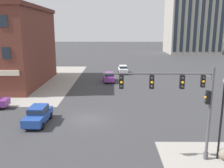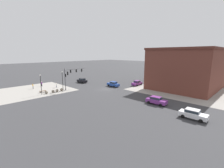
% 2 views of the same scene
% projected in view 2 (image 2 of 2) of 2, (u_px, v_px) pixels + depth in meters
% --- Properties ---
extents(ground_plane, '(320.00, 320.00, 0.00)m').
position_uv_depth(ground_plane, '(105.00, 89.00, 47.60)').
color(ground_plane, '#38383A').
extents(sidewalk_corner_slab, '(20.00, 19.00, 0.02)m').
position_uv_depth(sidewalk_corner_slab, '(33.00, 90.00, 46.34)').
color(sidewalk_corner_slab, gray).
rests_on(sidewalk_corner_slab, ground).
extents(sidewalk_far_corner, '(32.00, 32.00, 0.02)m').
position_uv_depth(sidewalk_far_corner, '(196.00, 89.00, 47.88)').
color(sidewalk_far_corner, gray).
rests_on(sidewalk_far_corner, ground).
extents(traffic_signal_main, '(7.32, 2.09, 6.55)m').
position_uv_depth(traffic_signal_main, '(70.00, 75.00, 46.59)').
color(traffic_signal_main, '#4C4C51').
rests_on(traffic_signal_main, ground).
extents(bollard_sphere_curb_a, '(0.83, 0.83, 0.83)m').
position_uv_depth(bollard_sphere_curb_a, '(62.00, 90.00, 45.53)').
color(bollard_sphere_curb_a, gray).
rests_on(bollard_sphere_curb_a, ground).
extents(bollard_sphere_curb_b, '(0.83, 0.83, 0.83)m').
position_uv_depth(bollard_sphere_curb_b, '(57.00, 90.00, 44.36)').
color(bollard_sphere_curb_b, gray).
rests_on(bollard_sphere_curb_b, ground).
extents(bollard_sphere_curb_c, '(0.83, 0.83, 0.83)m').
position_uv_depth(bollard_sphere_curb_c, '(53.00, 91.00, 43.41)').
color(bollard_sphere_curb_c, gray).
rests_on(bollard_sphere_curb_c, ground).
extents(bollard_sphere_curb_d, '(0.83, 0.83, 0.83)m').
position_uv_depth(bollard_sphere_curb_d, '(46.00, 92.00, 42.32)').
color(bollard_sphere_curb_d, gray).
rests_on(bollard_sphere_curb_d, ground).
extents(bench_near_signal, '(1.83, 0.62, 0.49)m').
position_uv_depth(bench_near_signal, '(43.00, 91.00, 43.74)').
color(bench_near_signal, brown).
rests_on(bench_near_signal, ground).
extents(pedestrian_near_bench, '(0.34, 0.49, 1.59)m').
position_uv_depth(pedestrian_near_bench, '(56.00, 85.00, 49.92)').
color(pedestrian_near_bench, '#232847').
rests_on(pedestrian_near_bench, ground).
extents(pedestrian_at_curb, '(0.51, 0.31, 1.70)m').
position_uv_depth(pedestrian_at_curb, '(42.00, 84.00, 51.60)').
color(pedestrian_at_curb, black).
rests_on(pedestrian_at_curb, ground).
extents(pedestrian_walking_east, '(0.34, 0.49, 1.68)m').
position_uv_depth(pedestrian_walking_east, '(33.00, 86.00, 48.07)').
color(pedestrian_walking_east, '#333333').
rests_on(pedestrian_walking_east, ground).
extents(street_lamp_corner_near, '(0.36, 0.36, 5.80)m').
position_uv_depth(street_lamp_corner_near, '(62.00, 79.00, 45.07)').
color(street_lamp_corner_near, black).
rests_on(street_lamp_corner_near, ground).
extents(street_lamp_mid_sidewalk, '(0.36, 0.36, 5.40)m').
position_uv_depth(street_lamp_mid_sidewalk, '(41.00, 82.00, 40.87)').
color(street_lamp_mid_sidewalk, black).
rests_on(street_lamp_mid_sidewalk, ground).
extents(car_main_northbound_near, '(2.02, 4.47, 1.68)m').
position_uv_depth(car_main_northbound_near, '(193.00, 114.00, 26.00)').
color(car_main_northbound_near, silver).
rests_on(car_main_northbound_near, ground).
extents(car_main_northbound_far, '(4.48, 2.06, 1.68)m').
position_uv_depth(car_main_northbound_far, '(137.00, 83.00, 53.29)').
color(car_main_northbound_far, '#7A3389').
rests_on(car_main_northbound_far, ground).
extents(car_main_southbound_near, '(2.02, 4.46, 1.68)m').
position_uv_depth(car_main_southbound_near, '(82.00, 80.00, 58.22)').
color(car_main_southbound_near, black).
rests_on(car_main_southbound_near, ground).
extents(car_main_southbound_far, '(4.45, 1.99, 1.68)m').
position_uv_depth(car_main_southbound_far, '(159.00, 78.00, 64.73)').
color(car_main_southbound_far, silver).
rests_on(car_main_southbound_far, ground).
extents(car_cross_eastbound, '(1.95, 4.43, 1.68)m').
position_uv_depth(car_cross_eastbound, '(113.00, 84.00, 51.36)').
color(car_cross_eastbound, '#23479E').
rests_on(car_cross_eastbound, ground).
extents(car_cross_westbound, '(2.06, 4.48, 1.68)m').
position_uv_depth(car_cross_westbound, '(156.00, 100.00, 33.57)').
color(car_cross_westbound, '#7A3389').
rests_on(car_cross_westbound, ground).
extents(storefront_block_near_corner, '(25.96, 18.02, 12.49)m').
position_uv_depth(storefront_block_near_corner, '(189.00, 68.00, 50.06)').
color(storefront_block_near_corner, brown).
rests_on(storefront_block_near_corner, ground).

